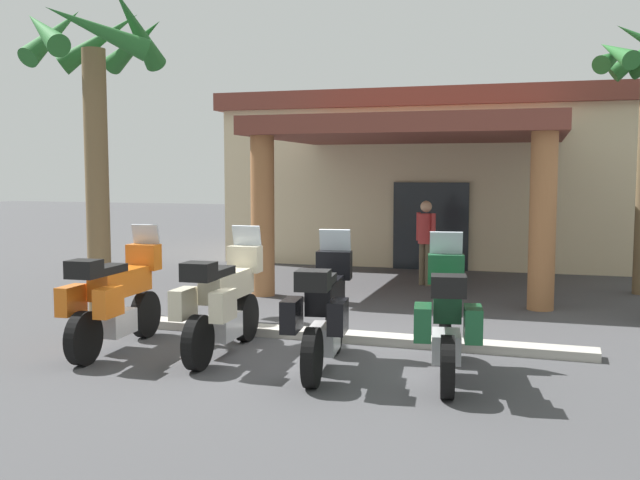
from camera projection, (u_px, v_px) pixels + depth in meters
The scene contains 9 objects.
ground_plane at pixel (316, 353), 9.41m from camera, with size 80.00×80.00×0.00m, color #424244.
motel_building at pixel (446, 176), 20.12m from camera, with size 11.39×11.72×4.36m.
motorcycle_orange at pixel (115, 298), 9.49m from camera, with size 0.73×2.21×1.61m.
motorcycle_cream at pixel (223, 301), 9.26m from camera, with size 0.72×2.21×1.61m.
motorcycle_black at pixel (324, 311), 8.59m from camera, with size 0.81×2.21×1.61m.
motorcycle_green at pixel (447, 318), 8.21m from camera, with size 0.85×2.20×1.61m.
pedestrian at pixel (426, 236), 14.99m from camera, with size 0.45×0.35×1.76m.
palm_tree_roadside at pixel (96, 86), 12.02m from camera, with size 2.46×2.50×5.30m.
curb_strip at pixel (308, 334), 10.28m from camera, with size 7.75×0.36×0.12m, color #ADA89E.
Camera 1 is at (2.96, -8.74, 2.33)m, focal length 40.79 mm.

